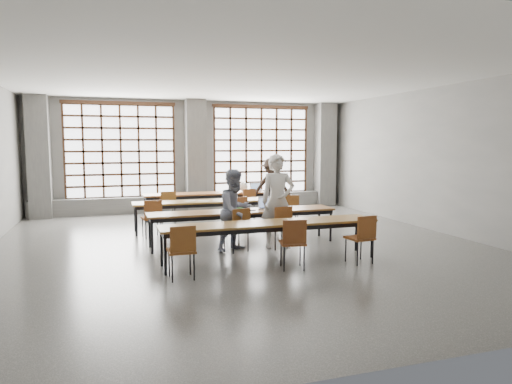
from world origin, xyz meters
The scene contains 40 objects.
floor centered at (0.00, 0.00, 0.00)m, with size 11.00×11.00×0.00m, color #4B4B49.
ceiling centered at (0.00, 0.00, 3.50)m, with size 11.00×11.00×0.00m, color silver.
wall_back centered at (0.00, 5.50, 1.75)m, with size 10.00×10.00×0.00m, color slate.
wall_front centered at (0.00, -5.50, 1.75)m, with size 10.00×10.00×0.00m, color slate.
wall_right centered at (5.00, 0.00, 1.75)m, with size 11.00×11.00×0.00m, color slate.
column_left centered at (-4.50, 5.22, 1.75)m, with size 0.60×0.55×3.50m, color #51514F.
column_mid centered at (0.00, 5.22, 1.75)m, with size 0.60×0.55×3.50m, color #51514F.
column_right centered at (4.50, 5.22, 1.75)m, with size 0.60×0.55×3.50m, color #51514F.
window_left centered at (-2.25, 5.42, 1.90)m, with size 3.32×0.12×3.00m.
window_right centered at (2.25, 5.42, 1.90)m, with size 3.32×0.12×3.00m.
sill_ledge centered at (0.00, 5.30, 0.25)m, with size 9.80×0.35×0.50m, color #51514F.
desk_row_a centered at (0.26, 3.76, 0.66)m, with size 4.00×0.70×0.73m.
desk_row_b centered at (-0.11, 2.00, 0.66)m, with size 4.00×0.70×0.73m.
desk_row_c centered at (0.08, 0.13, 0.66)m, with size 4.00×0.70×0.73m.
desk_row_d centered at (0.16, -1.41, 0.66)m, with size 4.00×0.70×0.73m.
chair_back_left centered at (-1.14, 3.13, 0.54)m, with size 0.43×0.44×0.88m.
chair_back_mid centered at (1.08, 3.13, 0.54)m, with size 0.50×0.51×0.88m.
chair_back_right centered at (1.85, 3.13, 0.54)m, with size 0.48×0.48×0.88m.
chair_mid_left centered at (-1.70, 1.37, 0.54)m, with size 0.47×0.48×0.88m.
chair_mid_centre centered at (0.31, 1.37, 0.54)m, with size 0.52×0.52×0.88m.
chair_mid_right centered at (1.67, 1.37, 0.54)m, with size 0.51×0.51×0.88m.
chair_front_left centered at (-0.19, -0.50, 0.54)m, with size 0.52×0.52×0.88m.
chair_front_right centered at (0.69, -0.50, 0.54)m, with size 0.48×0.48×0.88m.
chair_near_left centered at (-1.54, -2.04, 0.54)m, with size 0.43×0.43×0.88m.
chair_near_mid centered at (0.34, -2.04, 0.54)m, with size 0.50×0.50×0.88m.
chair_near_right centered at (1.67, -2.04, 0.54)m, with size 0.47×0.47×0.88m.
student_male centered at (0.68, -0.37, 0.96)m, with size 0.70×0.46×1.93m, color silver.
student_female centered at (-0.22, -0.37, 0.82)m, with size 0.79×0.62×1.63m, color navy.
student_back centered at (1.86, 3.26, 0.86)m, with size 1.11×0.64×1.72m, color black.
laptop_front centered at (0.65, 0.23, 0.79)m, with size 0.43×0.39×0.26m.
laptop_back centered at (1.59, 3.87, 0.79)m, with size 0.42×0.38×0.26m.
mouse centered at (1.03, 0.11, 0.75)m, with size 0.10×0.06×0.04m, color white.
green_box centered at (0.03, 0.21, 0.78)m, with size 0.25×0.09×0.09m, color #2B843E.
phone centered at (0.26, 0.03, 0.74)m, with size 0.13×0.06×0.01m, color black.
paper_sheet_a centered at (-0.71, 2.05, 0.73)m, with size 0.30×0.21×0.00m, color silver.
paper_sheet_b centered at (-0.41, 1.95, 0.73)m, with size 0.30×0.21×0.00m, color white.
paper_sheet_c centered at (-0.01, 2.00, 0.73)m, with size 0.30×0.21×0.00m, color silver.
backpack centered at (1.49, 2.05, 0.93)m, with size 0.32×0.20×0.40m, color black.
plastic_bag centered at (1.16, 3.81, 0.87)m, with size 0.26×0.21×0.29m, color white.
red_pouch centered at (-1.54, -1.96, 0.50)m, with size 0.20×0.08×0.06m, color #A81514.
Camera 1 is at (-2.57, -9.06, 2.15)m, focal length 32.00 mm.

